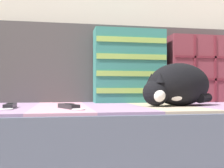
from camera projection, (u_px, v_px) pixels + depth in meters
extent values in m
cube|color=gray|center=(157.00, 164.00, 1.39)|extent=(1.75, 0.90, 0.19)
cube|color=#4C5166|center=(157.00, 126.00, 1.39)|extent=(1.72, 0.88, 0.19)
cube|color=gray|center=(7.00, 107.00, 1.25)|extent=(0.24, 0.79, 0.01)
cube|color=#C6899E|center=(61.00, 107.00, 1.29)|extent=(0.24, 0.79, 0.01)
cube|color=gray|center=(111.00, 106.00, 1.33)|extent=(0.24, 0.79, 0.01)
cube|color=tan|center=(158.00, 106.00, 1.37)|extent=(0.24, 0.79, 0.01)
cube|color=gray|center=(203.00, 105.00, 1.42)|extent=(0.24, 0.79, 0.01)
cube|color=#474242|center=(137.00, 65.00, 1.77)|extent=(1.72, 0.14, 0.46)
cube|color=brown|center=(200.00, 69.00, 1.69)|extent=(0.39, 0.13, 0.39)
cube|color=maroon|center=(206.00, 79.00, 1.62)|extent=(0.37, 0.01, 0.01)
cube|color=maroon|center=(195.00, 68.00, 1.61)|extent=(0.01, 0.01, 0.38)
cube|color=maroon|center=(205.00, 57.00, 1.63)|extent=(0.37, 0.01, 0.01)
cube|color=maroon|center=(216.00, 68.00, 1.64)|extent=(0.01, 0.01, 0.38)
cube|color=#337A70|center=(129.00, 66.00, 1.61)|extent=(0.41, 0.13, 0.42)
cube|color=#93B751|center=(132.00, 91.00, 1.54)|extent=(0.40, 0.01, 0.03)
cube|color=#93B751|center=(132.00, 74.00, 1.55)|extent=(0.40, 0.01, 0.03)
cube|color=#93B751|center=(132.00, 57.00, 1.55)|extent=(0.40, 0.01, 0.03)
cube|color=#93B751|center=(132.00, 40.00, 1.55)|extent=(0.40, 0.01, 0.03)
ellipsoid|color=black|center=(180.00, 84.00, 1.30)|extent=(0.37, 0.27, 0.20)
sphere|color=black|center=(156.00, 93.00, 1.23)|extent=(0.12, 0.12, 0.12)
sphere|color=white|center=(158.00, 95.00, 1.20)|extent=(0.06, 0.06, 0.06)
ellipsoid|color=white|center=(176.00, 91.00, 1.23)|extent=(0.10, 0.04, 0.09)
cylinder|color=black|center=(203.00, 98.00, 1.34)|extent=(0.13, 0.14, 0.04)
cone|color=black|center=(160.00, 78.00, 1.20)|extent=(0.04, 0.04, 0.04)
cone|color=black|center=(151.00, 78.00, 1.26)|extent=(0.04, 0.04, 0.04)
cube|color=black|center=(10.00, 106.00, 1.14)|extent=(0.04, 0.14, 0.02)
cube|color=black|center=(10.00, 103.00, 1.13)|extent=(0.02, 0.05, 0.00)
cube|color=black|center=(13.00, 105.00, 1.20)|extent=(0.03, 0.01, 0.02)
torus|color=silver|center=(7.00, 109.00, 1.05)|extent=(0.05, 0.05, 0.01)
cube|color=black|center=(68.00, 106.00, 1.11)|extent=(0.09, 0.15, 0.02)
cube|color=black|center=(70.00, 104.00, 1.10)|extent=(0.04, 0.05, 0.00)
cube|color=black|center=(62.00, 105.00, 1.17)|extent=(0.03, 0.02, 0.02)
torus|color=silver|center=(78.00, 109.00, 1.03)|extent=(0.06, 0.06, 0.01)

